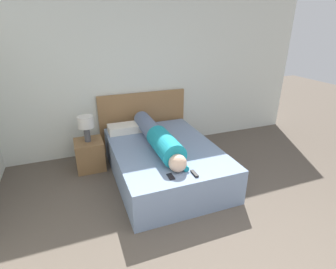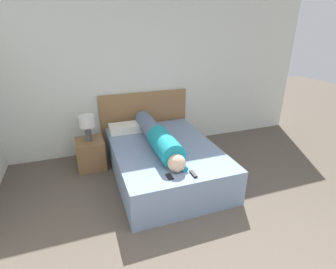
% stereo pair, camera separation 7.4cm
% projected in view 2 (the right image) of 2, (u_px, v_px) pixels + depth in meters
% --- Properties ---
extents(wall_back, '(6.04, 0.06, 2.60)m').
position_uv_depth(wall_back, '(148.00, 76.00, 4.53)').
color(wall_back, silver).
rests_on(wall_back, ground_plane).
extents(bed, '(1.45, 2.01, 0.49)m').
position_uv_depth(bed, '(165.00, 161.00, 3.89)').
color(bed, '#7589A8').
rests_on(bed, ground_plane).
extents(headboard, '(1.57, 0.04, 1.03)m').
position_uv_depth(headboard, '(145.00, 120.00, 4.74)').
color(headboard, olive).
rests_on(headboard, ground_plane).
extents(nightstand, '(0.43, 0.43, 0.47)m').
position_uv_depth(nightstand, '(91.00, 154.00, 4.14)').
color(nightstand, brown).
rests_on(nightstand, ground_plane).
extents(table_lamp, '(0.23, 0.23, 0.40)m').
position_uv_depth(table_lamp, '(87.00, 123.00, 3.94)').
color(table_lamp, '#4C4C51').
rests_on(table_lamp, nightstand).
extents(person_lying, '(0.31, 1.71, 0.31)m').
position_uv_depth(person_lying, '(159.00, 138.00, 3.72)').
color(person_lying, '#DBB293').
rests_on(person_lying, bed).
extents(pillow_near_headboard, '(0.62, 0.30, 0.12)m').
position_uv_depth(pillow_near_headboard, '(129.00, 128.00, 4.31)').
color(pillow_near_headboard, silver).
rests_on(pillow_near_headboard, bed).
extents(tv_remote, '(0.04, 0.15, 0.02)m').
position_uv_depth(tv_remote, '(193.00, 174.00, 3.09)').
color(tv_remote, black).
rests_on(tv_remote, bed).
extents(cell_phone, '(0.06, 0.13, 0.01)m').
position_uv_depth(cell_phone, '(169.00, 177.00, 3.04)').
color(cell_phone, black).
rests_on(cell_phone, bed).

